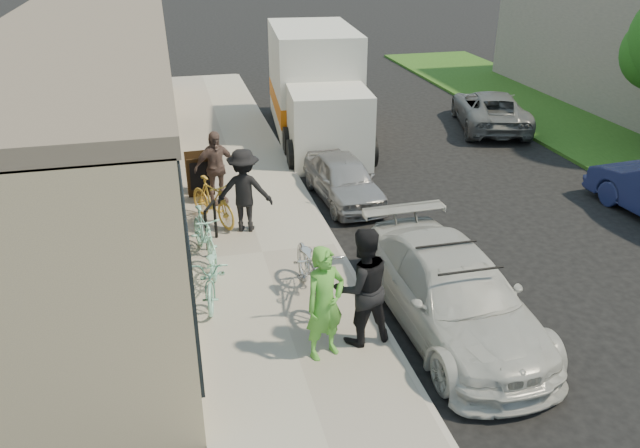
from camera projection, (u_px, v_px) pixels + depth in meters
ground at (408, 328)px, 10.47m from camera, size 120.00×120.00×0.00m
sidewalk at (262, 255)px, 12.63m from camera, size 3.00×34.00×0.15m
curb at (336, 247)px, 12.97m from camera, size 0.12×34.00×0.13m
storefront at (98, 104)px, 15.43m from camera, size 3.60×20.00×4.22m
bike_rack at (211, 220)px, 12.71m from camera, size 0.28×0.58×0.88m
sandwich_board at (200, 175)px, 15.03m from camera, size 0.66×0.67×1.04m
sedan_white at (453, 293)px, 10.19m from camera, size 2.02×4.70×1.39m
sedan_silver at (343, 179)px, 15.14m from camera, size 1.54×3.35×1.11m
moving_truck at (316, 90)px, 19.60m from camera, size 3.09×6.84×3.27m
far_car_gray at (490, 109)px, 20.65m from camera, size 3.20×4.81×1.23m
tandem_bike at (312, 272)px, 10.73m from camera, size 0.77×2.19×1.15m
woman_rider at (325, 303)px, 9.21m from camera, size 0.78×0.65×1.83m
man_standing at (362, 287)px, 9.52m from camera, size 1.04×0.86×1.95m
cruiser_bike_a at (204, 235)px, 12.19m from camera, size 0.77×1.72×1.00m
cruiser_bike_b at (213, 274)px, 10.89m from camera, size 0.83×1.79×0.91m
cruiser_bike_c at (213, 201)px, 13.66m from camera, size 1.19×1.72×1.01m
bystander_a at (244, 190)px, 13.15m from camera, size 1.31×0.96×1.82m
bystander_b at (215, 168)px, 14.49m from camera, size 1.11×0.73×1.76m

